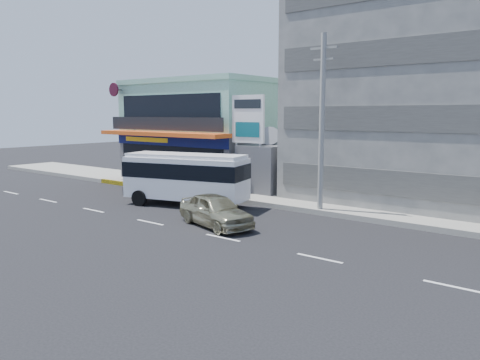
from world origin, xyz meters
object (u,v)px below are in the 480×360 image
object	(u,v)px
concrete_building	(438,92)
motorcycle_rider	(187,187)
shop_building	(211,133)
utility_pole_near	(322,123)
satellite_dish	(269,144)
billboard	(248,125)
sedan	(215,210)
minibus	(186,175)

from	to	relation	value
concrete_building	motorcycle_rider	bearing A→B (deg)	-149.64
shop_building	utility_pole_near	size ratio (longest dim) A/B	1.24
satellite_dish	utility_pole_near	bearing A→B (deg)	-30.96
billboard	sedan	world-z (taller)	billboard
concrete_building	billboard	size ratio (longest dim) A/B	2.32
utility_pole_near	motorcycle_rider	size ratio (longest dim) A/B	5.12
minibus	sedan	world-z (taller)	minibus
billboard	motorcycle_rider	distance (m)	6.03
concrete_building	minibus	world-z (taller)	concrete_building
shop_building	billboard	xyz separation A→B (m)	(7.50, -4.75, 0.93)
shop_building	utility_pole_near	bearing A→B (deg)	-25.06
shop_building	concrete_building	bearing A→B (deg)	3.35
utility_pole_near	motorcycle_rider	world-z (taller)	utility_pole_near
concrete_building	shop_building	bearing A→B (deg)	-176.65
concrete_building	satellite_dish	size ratio (longest dim) A/B	10.67
sedan	utility_pole_near	bearing A→B (deg)	-7.90
shop_building	motorcycle_rider	world-z (taller)	shop_building
shop_building	minibus	distance (m)	11.63
motorcycle_rider	concrete_building	bearing A→B (deg)	30.36
minibus	sedan	distance (m)	5.83
billboard	minibus	distance (m)	5.78
minibus	concrete_building	bearing A→B (deg)	42.21
shop_building	concrete_building	xyz separation A→B (m)	(18.00, 1.05, 3.00)
billboard	utility_pole_near	distance (m)	6.75
shop_building	minibus	size ratio (longest dim) A/B	1.54
billboard	utility_pole_near	world-z (taller)	utility_pole_near
shop_building	billboard	size ratio (longest dim) A/B	1.80
utility_pole_near	shop_building	bearing A→B (deg)	154.94
shop_building	sedan	size ratio (longest dim) A/B	2.55
utility_pole_near	sedan	world-z (taller)	utility_pole_near
concrete_building	satellite_dish	world-z (taller)	concrete_building
satellite_dish	billboard	xyz separation A→B (m)	(-0.50, -1.80, 1.35)
concrete_building	billboard	world-z (taller)	concrete_building
concrete_building	motorcycle_rider	distance (m)	17.43
concrete_building	satellite_dish	bearing A→B (deg)	-158.20
satellite_dish	minibus	xyz separation A→B (m)	(-1.68, -6.60, -1.65)
satellite_dish	concrete_building	bearing A→B (deg)	21.80
minibus	shop_building	bearing A→B (deg)	123.51
shop_building	minibus	xyz separation A→B (m)	(6.32, -9.54, -2.07)
satellite_dish	minibus	distance (m)	7.01
utility_pole_near	minibus	size ratio (longest dim) A/B	1.24
shop_building	utility_pole_near	xyz separation A→B (m)	(14.00, -6.55, 1.15)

